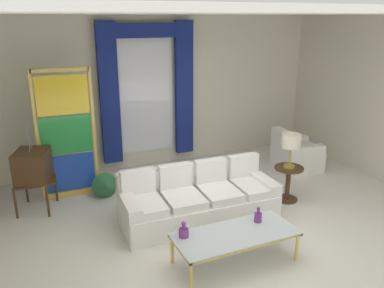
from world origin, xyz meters
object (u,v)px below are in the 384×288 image
(stained_glass_divider, at_px, (67,138))
(round_side_table, at_px, (288,181))
(couch_white_long, at_px, (197,199))
(coffee_table, at_px, (235,235))
(bottle_crystal_tall, at_px, (258,216))
(peacock_figurine, at_px, (106,187))
(armchair_white, at_px, (294,155))
(vintage_tv, at_px, (33,167))
(bottle_blue_decanter, at_px, (184,232))
(table_lamp_brass, at_px, (291,142))

(stained_glass_divider, bearing_deg, round_side_table, -26.60)
(couch_white_long, bearing_deg, coffee_table, -92.26)
(bottle_crystal_tall, xyz_separation_m, peacock_figurine, (-1.50, 2.34, -0.26))
(couch_white_long, relative_size, coffee_table, 1.53)
(armchair_white, xyz_separation_m, stained_glass_divider, (-4.32, 0.52, 0.77))
(armchair_white, bearing_deg, stained_glass_divider, 173.18)
(vintage_tv, xyz_separation_m, armchair_white, (4.90, -0.23, -0.44))
(couch_white_long, relative_size, bottle_blue_decanter, 11.51)
(armchair_white, height_order, stained_glass_divider, stained_glass_divider)
(vintage_tv, bearing_deg, bottle_crystal_tall, -42.89)
(table_lamp_brass, bearing_deg, bottle_blue_decanter, -156.74)
(bottle_crystal_tall, bearing_deg, bottle_blue_decanter, 177.05)
(armchair_white, bearing_deg, round_side_table, -131.97)
(vintage_tv, height_order, stained_glass_divider, stained_glass_divider)
(vintage_tv, xyz_separation_m, round_side_table, (3.88, -1.36, -0.37))
(bottle_blue_decanter, xyz_separation_m, bottle_crystal_tall, (1.03, -0.05, 0.01))
(peacock_figurine, bearing_deg, round_side_table, -24.82)
(stained_glass_divider, distance_m, round_side_table, 3.76)
(table_lamp_brass, bearing_deg, stained_glass_divider, 153.40)
(coffee_table, bearing_deg, stained_glass_divider, 119.53)
(bottle_blue_decanter, bearing_deg, vintage_tv, 123.57)
(vintage_tv, relative_size, peacock_figurine, 2.24)
(round_side_table, relative_size, table_lamp_brass, 1.04)
(round_side_table, bearing_deg, peacock_figurine, 155.18)
(round_side_table, xyz_separation_m, table_lamp_brass, (0.00, 0.00, 0.67))
(coffee_table, height_order, stained_glass_divider, stained_glass_divider)
(couch_white_long, height_order, coffee_table, couch_white_long)
(table_lamp_brass, bearing_deg, bottle_crystal_tall, -140.75)
(stained_glass_divider, bearing_deg, bottle_blue_decanter, -69.58)
(bottle_blue_decanter, distance_m, vintage_tv, 2.84)
(vintage_tv, distance_m, armchair_white, 4.93)
(bottle_blue_decanter, relative_size, peacock_figurine, 0.34)
(couch_white_long, distance_m, bottle_blue_decanter, 1.26)
(round_side_table, bearing_deg, coffee_table, -145.11)
(bottle_crystal_tall, xyz_separation_m, round_side_table, (1.28, 1.05, -0.13))
(coffee_table, relative_size, vintage_tv, 1.15)
(armchair_white, distance_m, table_lamp_brass, 1.70)
(stained_glass_divider, relative_size, table_lamp_brass, 3.86)
(couch_white_long, relative_size, table_lamp_brass, 4.16)
(peacock_figurine, bearing_deg, couch_white_long, -47.10)
(bottle_blue_decanter, distance_m, armchair_white, 3.96)
(stained_glass_divider, bearing_deg, couch_white_long, -43.85)
(bottle_blue_decanter, xyz_separation_m, armchair_white, (3.34, 2.13, -0.19))
(armchair_white, bearing_deg, vintage_tv, 177.32)
(couch_white_long, relative_size, round_side_table, 3.99)
(coffee_table, relative_size, stained_glass_divider, 0.70)
(coffee_table, xyz_separation_m, stained_glass_divider, (-1.61, 2.83, 0.68))
(couch_white_long, distance_m, bottle_crystal_tall, 1.18)
(coffee_table, height_order, armchair_white, armchair_white)
(peacock_figurine, bearing_deg, bottle_blue_decanter, -78.38)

